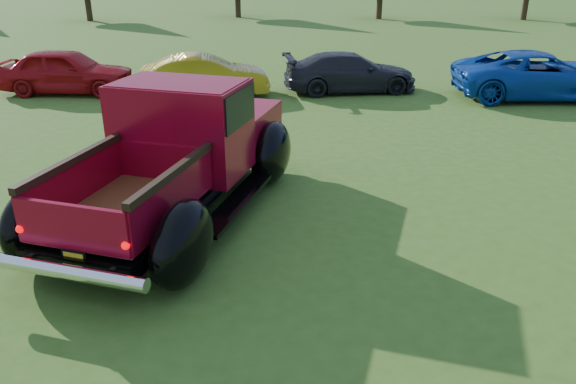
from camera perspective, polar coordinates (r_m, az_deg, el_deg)
The scene contains 6 objects.
ground at distance 8.11m, azimuth -1.04°, elevation -6.29°, with size 120.00×120.00×0.00m, color #365819.
pickup_truck at distance 9.42m, azimuth -10.53°, elevation 4.34°, with size 3.97×6.07×2.12m.
show_car_red at distance 18.52m, azimuth -21.57°, elevation 11.36°, with size 1.58×3.92×1.34m, color maroon.
show_car_yellow at distance 17.03m, azimuth -8.42°, elevation 11.59°, with size 1.29×3.71×1.22m, color #A58516.
show_car_grey at distance 17.61m, azimuth 6.32°, elevation 12.00°, with size 1.64×4.04×1.17m, color black.
show_car_blue at distance 18.22m, azimuth 24.15°, elevation 10.80°, with size 2.23×4.85×1.35m, color #0D3B99.
Camera 1 is at (0.13, -7.05, 4.01)m, focal length 35.00 mm.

